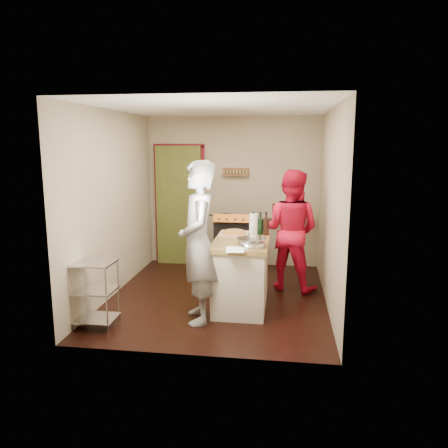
% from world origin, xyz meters
% --- Properties ---
extents(floor, '(3.50, 3.50, 0.00)m').
position_xyz_m(floor, '(0.00, 0.00, 0.00)').
color(floor, black).
rests_on(floor, ground).
extents(back_wall, '(3.00, 0.44, 2.60)m').
position_xyz_m(back_wall, '(-0.64, 1.78, 1.13)').
color(back_wall, tan).
rests_on(back_wall, ground).
extents(left_wall, '(0.04, 3.50, 2.60)m').
position_xyz_m(left_wall, '(-1.50, 0.00, 1.30)').
color(left_wall, tan).
rests_on(left_wall, ground).
extents(right_wall, '(0.04, 3.50, 2.60)m').
position_xyz_m(right_wall, '(1.50, 0.00, 1.30)').
color(right_wall, tan).
rests_on(right_wall, ground).
extents(ceiling, '(3.00, 3.50, 0.02)m').
position_xyz_m(ceiling, '(0.00, 0.00, 2.61)').
color(ceiling, white).
rests_on(ceiling, back_wall).
extents(stove, '(0.60, 0.63, 1.00)m').
position_xyz_m(stove, '(0.05, 1.42, 0.45)').
color(stove, black).
rests_on(stove, ground).
extents(wire_shelving, '(0.48, 0.40, 0.80)m').
position_xyz_m(wire_shelving, '(-1.28, -1.20, 0.44)').
color(wire_shelving, silver).
rests_on(wire_shelving, ground).
extents(island, '(0.71, 1.32, 1.22)m').
position_xyz_m(island, '(0.37, -0.30, 0.48)').
color(island, '#B4AE99').
rests_on(island, ground).
extents(person_stripe, '(0.65, 0.82, 1.95)m').
position_xyz_m(person_stripe, '(-0.11, -0.84, 0.98)').
color(person_stripe, '#B9BABF').
rests_on(person_stripe, ground).
extents(person_red, '(1.04, 0.93, 1.78)m').
position_xyz_m(person_red, '(1.00, 0.51, 0.89)').
color(person_red, red).
rests_on(person_red, ground).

